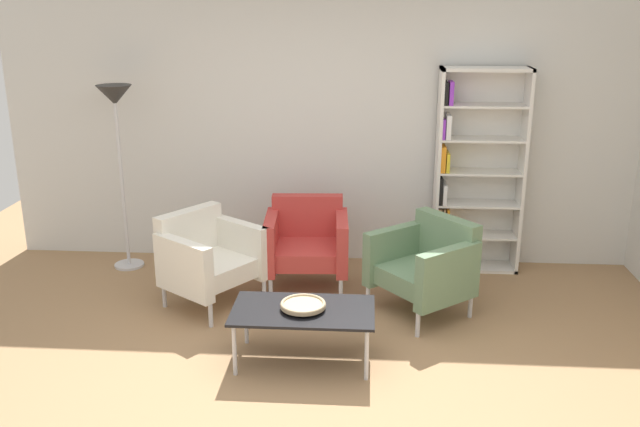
% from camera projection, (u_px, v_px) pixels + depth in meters
% --- Properties ---
extents(ground_plane, '(8.32, 8.32, 0.00)m').
position_uv_depth(ground_plane, '(319.00, 387.00, 4.59)').
color(ground_plane, '#9E7751').
extents(plaster_back_panel, '(6.40, 0.12, 2.90)m').
position_uv_depth(plaster_back_panel, '(338.00, 112.00, 6.50)').
color(plaster_back_panel, silver).
rests_on(plaster_back_panel, ground_plane).
extents(bookshelf_tall, '(0.80, 0.30, 1.90)m').
position_uv_depth(bookshelf_tall, '(472.00, 174.00, 6.37)').
color(bookshelf_tall, silver).
rests_on(bookshelf_tall, ground_plane).
extents(coffee_table_low, '(1.00, 0.56, 0.40)m').
position_uv_depth(coffee_table_low, '(303.00, 313.00, 4.82)').
color(coffee_table_low, black).
rests_on(coffee_table_low, ground_plane).
extents(decorative_bowl, '(0.32, 0.32, 0.05)m').
position_uv_depth(decorative_bowl, '(303.00, 305.00, 4.80)').
color(decorative_bowl, tan).
rests_on(decorative_bowl, coffee_table_low).
extents(armchair_spare_guest, '(0.93, 0.95, 0.78)m').
position_uv_depth(armchair_spare_guest, '(208.00, 257.00, 5.74)').
color(armchair_spare_guest, white).
rests_on(armchair_spare_guest, ground_plane).
extents(armchair_by_bookshelf, '(0.94, 0.95, 0.78)m').
position_uv_depth(armchair_by_bookshelf, '(426.00, 264.00, 5.58)').
color(armchair_by_bookshelf, slate).
rests_on(armchair_by_bookshelf, ground_plane).
extents(armchair_near_window, '(0.75, 0.70, 0.78)m').
position_uv_depth(armchair_near_window, '(307.00, 241.00, 6.10)').
color(armchair_near_window, '#B73833').
rests_on(armchair_near_window, ground_plane).
extents(floor_lamp_torchiere, '(0.32, 0.32, 1.74)m').
position_uv_depth(floor_lamp_torchiere, '(116.00, 117.00, 6.23)').
color(floor_lamp_torchiere, silver).
rests_on(floor_lamp_torchiere, ground_plane).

